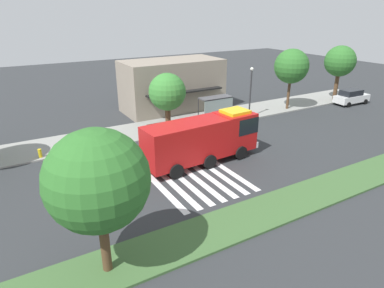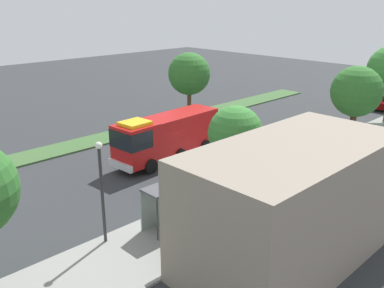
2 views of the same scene
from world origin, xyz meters
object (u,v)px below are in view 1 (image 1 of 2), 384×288
Objects in this scene: bench_near_shelter at (184,122)px; fire_hydrant at (40,153)px; fire_truck at (205,137)px; sidewalk_tree_east at (291,66)px; median_tree_far_west at (97,181)px; sidewalk_tree_center at (167,92)px; street_lamp at (251,88)px; parked_car_mid at (351,97)px; sidewalk_tree_far_east at (340,61)px; bus_stop_shelter at (217,104)px; bench_west_of_shelter at (154,127)px.

bench_near_shelter is 13.63m from fire_hydrant.
fire_truck is 8.42m from bench_near_shelter.
sidewalk_tree_east reaches higher than median_tree_far_west.
sidewalk_tree_east is at bearing 0.00° from sidewalk_tree_center.
street_lamp is 9.68m from sidewalk_tree_center.
parked_car_mid is 0.85× the size of sidewalk_tree_center.
sidewalk_tree_center is 0.83× the size of median_tree_far_west.
fire_truck is 18.17m from sidewalk_tree_east.
median_tree_far_west is at bearing -156.21° from sidewalk_tree_far_east.
fire_truck is at bearing -32.08° from fire_hydrant.
fire_hydrant is (-0.93, 14.89, -4.18)m from median_tree_far_west.
fire_hydrant is (-11.16, 7.00, -1.54)m from fire_truck.
bench_near_shelter is 0.24× the size of median_tree_far_west.
parked_car_mid is at bearing -2.69° from fire_hydrant.
sidewalk_tree_center is 24.21m from sidewalk_tree_far_east.
bus_stop_shelter is 7.38m from bench_west_of_shelter.
fire_truck is at bearing -155.26° from sidewalk_tree_east.
fire_truck is 7.75m from sidewalk_tree_center.
bench_near_shelter is (-22.55, 2.63, -0.35)m from parked_car_mid.
sidewalk_tree_center is 0.82× the size of sidewalk_tree_far_east.
bench_near_shelter is 3.92m from sidewalk_tree_center.
median_tree_far_west is at bearing -86.44° from fire_hydrant.
fire_hydrant is (-11.64, -0.50, -3.46)m from sidewalk_tree_center.
bench_near_shelter reaches higher than fire_hydrant.
parked_car_mid is 4.66m from sidewalk_tree_far_east.
sidewalk_tree_far_east is (22.23, -0.44, 4.45)m from bench_near_shelter.
sidewalk_tree_center is at bearing -18.48° from bench_west_of_shelter.
bench_west_of_shelter is 0.23× the size of sidewalk_tree_east.
fire_hydrant is (-10.34, -0.94, -0.10)m from bench_west_of_shelter.
bench_west_of_shelter is at bearing 179.95° from bus_stop_shelter.
street_lamp is 21.50m from fire_hydrant.
median_tree_far_west is 9.63× the size of fire_hydrant.
street_lamp is 0.80× the size of median_tree_far_west.
bus_stop_shelter reaches higher than bench_near_shelter.
street_lamp is at bearing -4.36° from bench_west_of_shelter.
bus_stop_shelter is at bearing -0.05° from bench_west_of_shelter.
bus_stop_shelter is 6.32m from sidewalk_tree_center.
median_tree_far_west is at bearing -120.75° from bench_west_of_shelter.
fire_hydrant is (-13.60, -0.94, -0.10)m from bench_near_shelter.
fire_truck is 13.76× the size of fire_hydrant.
bus_stop_shelter is 0.62× the size of sidewalk_tree_center.
fire_truck reaches higher than bench_near_shelter.
sidewalk_tree_east reaches higher than fire_hydrant.
sidewalk_tree_far_east is 38.15m from median_tree_far_west.
bench_near_shelter is 0.23× the size of sidewalk_tree_east.
fire_truck is 12.45m from street_lamp.
sidewalk_tree_far_east reaches higher than fire_truck.
fire_truck is at bearing -84.10° from bench_west_of_shelter.
median_tree_far_west is (-20.38, -14.99, 1.29)m from street_lamp.
bus_stop_shelter reaches higher than fire_hydrant.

